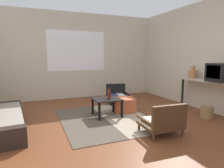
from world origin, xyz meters
TOP-DOWN VIEW (x-y plane):
  - ground_plane at (0.00, 0.00)m, footprint 7.80×7.80m
  - far_wall_with_window at (0.00, 3.06)m, footprint 5.60×0.13m
  - side_wall_right at (2.66, 0.30)m, footprint 0.12×6.60m
  - area_rug at (0.05, 0.58)m, footprint 1.84×2.25m
  - coffee_table at (0.16, 0.76)m, footprint 0.60×0.56m
  - armchair_by_window at (0.89, 1.84)m, footprint 0.68×0.69m
  - armchair_striped_foreground at (0.66, -0.59)m, footprint 0.67×0.61m
  - ottoman_orange at (0.68, 0.96)m, footprint 0.58×0.58m
  - console_shelf at (2.37, -0.05)m, footprint 0.37×1.89m
  - crt_television at (2.37, -0.27)m, footprint 0.47×0.43m
  - clay_vase at (2.37, 0.51)m, footprint 0.22×0.22m
  - glass_bottle at (0.20, 0.72)m, footprint 0.07×0.07m
  - wicker_basket at (2.15, -0.18)m, footprint 0.28×0.28m

SIDE VIEW (x-z plane):
  - ground_plane at x=0.00m, z-range 0.00..0.00m
  - area_rug at x=0.05m, z-range 0.00..0.01m
  - wicker_basket at x=2.15m, z-range 0.00..0.26m
  - ottoman_orange at x=0.68m, z-range 0.00..0.33m
  - armchair_by_window at x=0.89m, z-range -0.02..0.51m
  - armchair_striped_foreground at x=0.66m, z-range -0.04..0.53m
  - coffee_table at x=0.16m, z-range 0.13..0.53m
  - glass_bottle at x=0.20m, z-range 0.38..0.62m
  - console_shelf at x=2.37m, z-range 0.32..1.12m
  - clay_vase at x=2.37m, z-range 0.77..1.06m
  - crt_television at x=2.37m, z-range 0.80..1.20m
  - side_wall_right at x=2.66m, z-range 0.00..2.70m
  - far_wall_with_window at x=0.00m, z-range 0.00..2.70m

